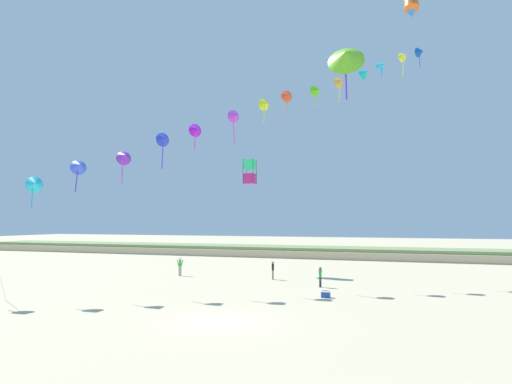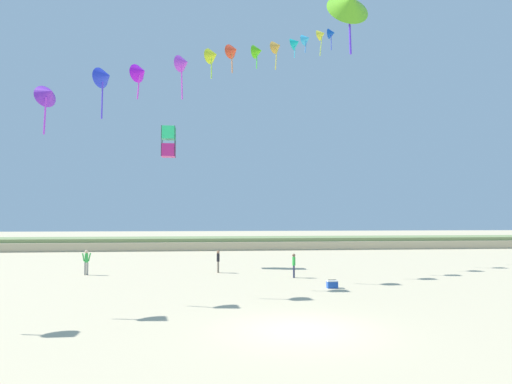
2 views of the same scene
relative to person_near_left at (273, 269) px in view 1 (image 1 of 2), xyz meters
The scene contains 10 objects.
ground_plane 16.96m from the person_near_left, 81.87° to the right, with size 240.00×240.00×0.00m, color beige.
dune_ridge 25.64m from the person_near_left, 84.64° to the left, with size 120.00×8.31×1.41m.
person_near_left is the anchor object (origin of this frame).
person_near_right 5.75m from the person_near_left, 33.73° to the right, with size 0.22×0.54×1.54m.
person_mid_center 8.88m from the person_near_left, behind, with size 0.59×0.23×1.68m.
kite_banner_string 14.21m from the person_near_left, 131.48° to the right, with size 28.13×33.16×24.62m.
large_kite_low_lead 11.10m from the person_near_left, 128.48° to the left, with size 1.11×1.11×2.47m.
large_kite_mid_trail 23.44m from the person_near_left, 24.63° to the right, with size 1.12×1.56×2.34m.
large_kite_high_solo 18.57m from the person_near_left, 43.19° to the right, with size 2.66×2.08×4.36m.
beach_cooler 9.82m from the person_near_left, 51.91° to the right, with size 0.58×0.41×0.46m.
Camera 1 is at (9.34, -21.32, 5.09)m, focal length 32.00 mm.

